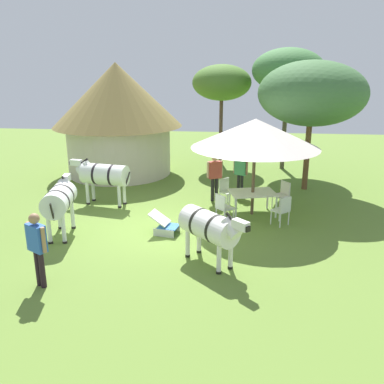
% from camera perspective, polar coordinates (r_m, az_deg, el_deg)
% --- Properties ---
extents(ground_plane, '(36.00, 36.00, 0.00)m').
position_cam_1_polar(ground_plane, '(12.29, -4.88, -5.07)').
color(ground_plane, olive).
extents(thatched_hut, '(5.46, 5.46, 4.70)m').
position_cam_1_polar(thatched_hut, '(18.22, -10.16, 10.52)').
color(thatched_hut, beige).
rests_on(thatched_hut, ground_plane).
extents(shade_umbrella, '(3.95, 3.95, 3.06)m').
position_cam_1_polar(shade_umbrella, '(12.90, 8.70, 7.96)').
color(shade_umbrella, brown).
rests_on(shade_umbrella, ground_plane).
extents(patio_dining_table, '(1.61, 1.30, 0.74)m').
position_cam_1_polar(patio_dining_table, '(13.36, 8.32, -0.32)').
color(patio_dining_table, white).
rests_on(patio_dining_table, ground_plane).
extents(patio_chair_near_lawn, '(0.61, 0.61, 0.90)m').
position_cam_1_polar(patio_chair_near_lawn, '(12.59, 4.26, -1.96)').
color(patio_chair_near_lawn, silver).
rests_on(patio_chair_near_lawn, ground_plane).
extents(patio_chair_west_end, '(0.61, 0.61, 0.90)m').
position_cam_1_polar(patio_chair_west_end, '(12.62, 12.33, -2.29)').
color(patio_chair_west_end, silver).
rests_on(patio_chair_west_end, ground_plane).
extents(patio_chair_east_end, '(0.60, 0.60, 0.90)m').
position_cam_1_polar(patio_chair_east_end, '(14.15, 12.34, -0.13)').
color(patio_chair_east_end, white).
rests_on(patio_chair_east_end, ground_plane).
extents(patio_chair_near_hut, '(0.61, 0.61, 0.90)m').
position_cam_1_polar(patio_chair_near_hut, '(14.23, 4.68, 0.32)').
color(patio_chair_near_hut, silver).
rests_on(patio_chair_near_hut, ground_plane).
extents(guest_beside_umbrella, '(0.54, 0.39, 1.67)m').
position_cam_1_polar(guest_beside_umbrella, '(14.43, 3.14, 2.59)').
color(guest_beside_umbrella, black).
rests_on(guest_beside_umbrella, ground_plane).
extents(guest_behind_table, '(0.51, 0.35, 1.55)m').
position_cam_1_polar(guest_behind_table, '(15.17, 6.68, 2.95)').
color(guest_behind_table, black).
rests_on(guest_behind_table, ground_plane).
extents(standing_watcher, '(0.53, 0.41, 1.69)m').
position_cam_1_polar(standing_watcher, '(9.45, -20.50, -6.61)').
color(standing_watcher, black).
rests_on(standing_watcher, ground_plane).
extents(striped_lounge_chair, '(0.90, 0.68, 0.62)m').
position_cam_1_polar(striped_lounge_chair, '(11.89, -3.74, -4.52)').
color(striped_lounge_chair, '#346CB3').
rests_on(striped_lounge_chair, ground_plane).
extents(zebra_nearest_camera, '(1.73, 1.69, 1.48)m').
position_cam_1_polar(zebra_nearest_camera, '(9.89, 2.53, -4.81)').
color(zebra_nearest_camera, silver).
rests_on(zebra_nearest_camera, ground_plane).
extents(zebra_by_umbrella, '(2.24, 0.99, 1.58)m').
position_cam_1_polar(zebra_by_umbrella, '(14.38, -12.07, 2.32)').
color(zebra_by_umbrella, silver).
rests_on(zebra_by_umbrella, ground_plane).
extents(zebra_toward_hut, '(0.90, 2.08, 1.59)m').
position_cam_1_polar(zebra_toward_hut, '(12.05, -17.71, -0.99)').
color(zebra_toward_hut, silver).
rests_on(zebra_toward_hut, ground_plane).
extents(acacia_tree_right_background, '(2.73, 2.73, 4.61)m').
position_cam_1_polar(acacia_tree_right_background, '(19.80, 4.10, 14.71)').
color(acacia_tree_right_background, brown).
rests_on(acacia_tree_right_background, ground_plane).
extents(acacia_tree_left_background, '(3.90, 3.90, 4.78)m').
position_cam_1_polar(acacia_tree_left_background, '(16.00, 16.16, 12.85)').
color(acacia_tree_left_background, brown).
rests_on(acacia_tree_left_background, ground_plane).
extents(acacia_tree_behind_hut, '(3.12, 3.12, 5.30)m').
position_cam_1_polar(acacia_tree_behind_hut, '(19.07, 13.07, 15.94)').
color(acacia_tree_behind_hut, '#4A4432').
rests_on(acacia_tree_behind_hut, ground_plane).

